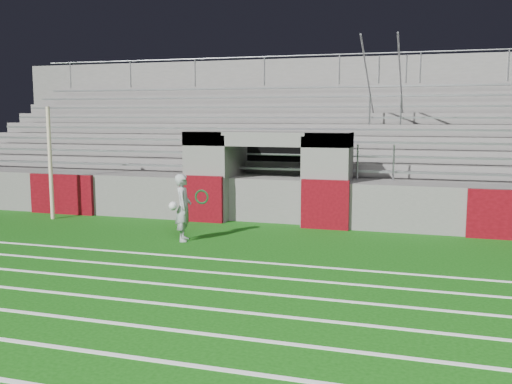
% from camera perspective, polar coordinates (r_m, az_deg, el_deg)
% --- Properties ---
extents(ground, '(90.00, 90.00, 0.00)m').
position_cam_1_polar(ground, '(13.28, -3.11, -5.66)').
color(ground, '#10490C').
rests_on(ground, ground).
extents(field_post, '(0.11, 0.11, 3.32)m').
position_cam_1_polar(field_post, '(17.87, -19.88, 2.70)').
color(field_post, beige).
rests_on(field_post, ground).
extents(field_markings, '(28.00, 8.09, 0.01)m').
position_cam_1_polar(field_markings, '(8.95, -14.44, -12.52)').
color(field_markings, white).
rests_on(field_markings, ground).
extents(stadium_structure, '(26.00, 8.48, 5.42)m').
position_cam_1_polar(stadium_structure, '(20.65, 4.48, 3.28)').
color(stadium_structure, '#5C5A57').
rests_on(stadium_structure, ground).
extents(goalkeeper_with_ball, '(0.57, 0.71, 1.65)m').
position_cam_1_polar(goalkeeper_with_ball, '(14.04, -7.30, -1.55)').
color(goalkeeper_with_ball, '#9EA3A7').
rests_on(goalkeeper_with_ball, ground).
extents(hose_coil, '(0.57, 0.15, 0.59)m').
position_cam_1_polar(hose_coil, '(16.46, -5.37, -0.28)').
color(hose_coil, '#0D4511').
rests_on(hose_coil, ground).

